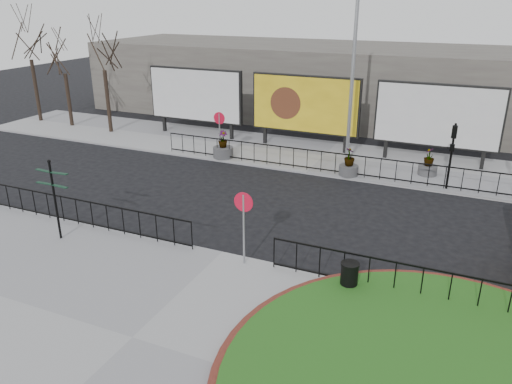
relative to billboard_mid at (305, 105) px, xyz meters
The scene contains 22 objects.
ground 13.31m from the billboard_mid, 83.40° to the right, with size 90.00×90.00×0.00m, color black.
pavement_near 18.21m from the billboard_mid, 85.23° to the right, with size 30.00×10.00×0.12m, color gray.
pavement_far 3.10m from the billboard_mid, 32.94° to the right, with size 44.00×6.00×0.12m, color gray.
railing_near_left 14.15m from the billboard_mid, 108.73° to the right, with size 10.00×0.10×1.10m, color black, non-canonical shape.
railing_near_right 15.62m from the billboard_mid, 58.92° to the right, with size 9.00×0.10×1.10m, color black, non-canonical shape.
railing_far 4.84m from the billboard_mid, 55.75° to the right, with size 18.00×0.10×1.10m, color black, non-canonical shape.
speed_sign_far 5.04m from the billboard_mid, 134.46° to the right, with size 0.64×0.07×2.47m.
speed_sign_near 13.62m from the billboard_mid, 79.41° to the right, with size 0.64×0.07×2.47m.
billboard_left 7.00m from the billboard_mid, behind, with size 6.20×0.31×4.10m.
billboard_mid is the anchor object (origin of this frame).
billboard_right 7.00m from the billboard_mid, ahead, with size 6.20×0.31×4.10m.
lamp_post 4.23m from the billboard_mid, 33.25° to the right, with size 0.74×0.18×9.23m.
signal_pole_a 8.80m from the billboard_mid, 24.42° to the right, with size 0.22×0.26×3.00m.
tree_left 12.63m from the billboard_mid, behind, with size 2.00×2.00×7.00m, color #2D2119, non-canonical shape.
tree_mid 16.05m from the billboard_mid, behind, with size 2.00×2.00×6.20m, color #2D2119, non-canonical shape.
tree_far 19.07m from the billboard_mid, behind, with size 2.00×2.00×7.50m, color #2D2119, non-canonical shape.
building_backdrop 9.15m from the billboard_mid, 80.57° to the left, with size 40.00×10.00×5.00m, color #605D54.
fingerpost_sign 15.04m from the billboard_mid, 106.59° to the right, with size 1.39×0.23×2.96m.
litter_bin 14.99m from the billboard_mid, 66.17° to the right, with size 0.55×0.55×0.91m.
planter_a 5.24m from the billboard_mid, 134.00° to the right, with size 1.09×1.09×1.46m.
planter_b 5.38m from the billboard_mid, 45.58° to the right, with size 0.93×0.93×1.39m.
planter_c 7.54m from the billboard_mid, 15.74° to the right, with size 0.90×0.90×1.35m.
Camera 1 is at (7.11, -13.30, 8.23)m, focal length 35.00 mm.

